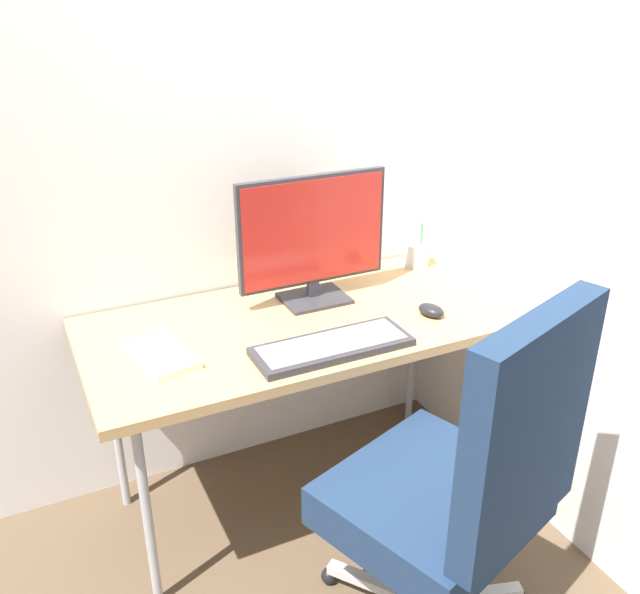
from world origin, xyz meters
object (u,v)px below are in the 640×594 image
Objects in this scene: monitor at (313,236)px; notebook at (161,356)px; office_chair at (463,484)px; keyboard at (332,346)px; pen_holder at (416,254)px; mouse at (431,310)px.

notebook is at bearing -162.17° from monitor.
keyboard is at bearing 103.22° from office_chair.
monitor is 2.15× the size of notebook.
monitor is 0.62m from notebook.
office_chair is 4.46× the size of notebook.
pen_holder is at bearing 2.96° from notebook.
keyboard is (-0.12, 0.49, 0.17)m from office_chair.
monitor is 1.09× the size of keyboard.
mouse is (0.29, -0.28, -0.20)m from monitor.
mouse is (0.38, 0.06, 0.01)m from keyboard.
office_chair is at bearing -134.72° from mouse.
monitor is at bearing 116.85° from mouse.
office_chair is 11.60× the size of mouse.
monitor reaches higher than notebook.
mouse is at bearing -44.26° from monitor.
office_chair is at bearing -60.89° from notebook.
mouse is at bearing 9.27° from keyboard.
pen_holder is at bearing 63.86° from office_chair.
monitor is 2.77× the size of pen_holder.
monitor is at bearing 91.12° from office_chair.
pen_holder reaches higher than notebook.
monitor is at bearing 5.62° from notebook.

